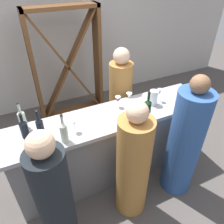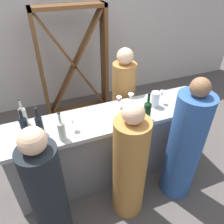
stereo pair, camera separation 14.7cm
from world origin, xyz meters
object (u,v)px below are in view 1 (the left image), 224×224
wine_glass_near_left (38,140)px  wine_bottle_rightmost_dark_green (147,108)px  water_pitcher (153,97)px  wine_glass_far_center (129,96)px  wine_bottle_second_right_clear_pale (64,131)px  wine_glass_near_center (74,123)px  person_right_guest (133,166)px  person_server_behind (120,103)px  wine_glass_far_left (118,100)px  person_left_guest (56,203)px  wine_bottle_center_near_black (40,127)px  person_center_guest (184,143)px  wine_bottle_leftmost_near_black (24,128)px  wine_glass_near_right (159,93)px  wine_bottle_second_left_clear_pale (22,119)px  wine_rack (68,66)px

wine_glass_near_left → wine_bottle_rightmost_dark_green: bearing=-1.8°
water_pitcher → wine_glass_far_center: bearing=147.0°
wine_bottle_second_right_clear_pale → wine_glass_near_center: (0.13, 0.11, -0.02)m
person_right_guest → person_server_behind: 1.17m
wine_bottle_rightmost_dark_green → wine_glass_near_center: wine_bottle_rightmost_dark_green is taller
wine_glass_near_left → wine_glass_far_left: (1.01, 0.30, 0.01)m
person_left_guest → wine_glass_near_left: bearing=13.5°
wine_bottle_center_near_black → wine_glass_near_center: size_ratio=2.19×
wine_glass_far_center → person_center_guest: person_center_guest is taller
wine_bottle_leftmost_near_black → wine_bottle_center_near_black: wine_bottle_center_near_black is taller
wine_bottle_rightmost_dark_green → wine_glass_near_left: wine_bottle_rightmost_dark_green is taller
wine_glass_near_right → person_left_guest: (-1.55, -0.68, -0.39)m
wine_glass_far_center → person_left_guest: bearing=-145.5°
wine_bottle_second_left_clear_pale → person_left_guest: bearing=-83.7°
wine_glass_far_center → wine_bottle_second_left_clear_pale: bearing=178.4°
wine_bottle_leftmost_near_black → wine_glass_near_left: wine_bottle_leftmost_near_black is taller
wine_bottle_leftmost_near_black → person_left_guest: (0.10, -0.69, -0.38)m
wine_rack → person_center_guest: 2.33m
wine_glass_near_right → person_right_guest: size_ratio=0.11×
wine_glass_near_left → person_server_behind: 1.49m
wine_bottle_center_near_black → wine_glass_near_right: bearing=1.8°
wine_glass_near_left → person_left_guest: person_left_guest is taller
wine_rack → wine_glass_near_right: (0.75, -1.62, 0.14)m
wine_bottle_leftmost_near_black → wine_bottle_rightmost_dark_green: 1.33m
wine_glass_far_center → person_server_behind: size_ratio=0.09×
wine_rack → person_server_behind: wine_rack is taller
wine_bottle_second_right_clear_pale → water_pitcher: wine_bottle_second_right_clear_pale is taller
wine_bottle_second_left_clear_pale → wine_bottle_second_right_clear_pale: (0.34, -0.39, 0.00)m
wine_glass_near_right → wine_rack: bearing=114.9°
person_server_behind → water_pitcher: bearing=26.8°
wine_bottle_leftmost_near_black → wine_bottle_second_left_clear_pale: (0.00, 0.16, 0.01)m
wine_bottle_leftmost_near_black → person_center_guest: person_center_guest is taller
wine_glass_near_center → wine_glass_far_center: size_ratio=1.09×
wine_bottle_leftmost_near_black → water_pitcher: wine_bottle_leftmost_near_black is taller
person_server_behind → person_right_guest: bearing=-12.0°
wine_rack → person_center_guest: (0.74, -2.20, -0.23)m
wine_glass_near_left → wine_glass_far_center: wine_glass_near_left is taller
person_server_behind → wine_glass_near_center: bearing=-46.0°
wine_rack → wine_bottle_second_left_clear_pale: 1.71m
person_center_guest → wine_glass_near_right: bearing=-22.4°
wine_bottle_second_right_clear_pale → wine_bottle_rightmost_dark_green: wine_bottle_rightmost_dark_green is taller
wine_glass_near_center → wine_glass_far_left: 0.66m
wine_bottle_second_right_clear_pale → wine_glass_far_left: wine_bottle_second_right_clear_pale is taller
wine_glass_near_left → wine_bottle_center_near_black: bearing=70.0°
wine_bottle_leftmost_near_black → wine_rack: bearing=60.9°
wine_bottle_rightmost_dark_green → wine_glass_far_center: (-0.03, 0.37, -0.03)m
wine_rack → wine_glass_near_center: (-0.41, -1.73, 0.12)m
person_left_guest → person_server_behind: 1.73m
water_pitcher → person_right_guest: size_ratio=0.13×
wine_bottle_second_left_clear_pale → wine_glass_near_center: (0.48, -0.29, -0.02)m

